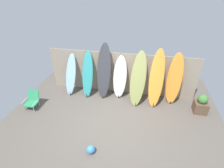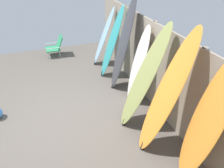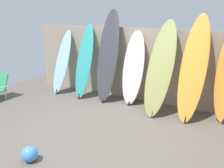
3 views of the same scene
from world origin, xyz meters
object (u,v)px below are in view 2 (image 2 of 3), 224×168
at_px(surfboard_skyblue_0, 103,37).
at_px(surfboard_teal_1, 112,43).
at_px(surfboard_charcoal_2, 123,45).
at_px(surfboard_orange_5, 166,96).
at_px(surfboard_orange_6, 206,124).
at_px(beach_chair, 56,46).
at_px(surfboard_white_3, 138,66).
at_px(surfboard_olive_4, 144,79).

xyz_separation_m(surfboard_skyblue_0, surfboard_teal_1, (0.75, -0.01, 0.10)).
bearing_deg(surfboard_charcoal_2, surfboard_orange_5, -3.30).
height_order(surfboard_teal_1, surfboard_orange_6, surfboard_orange_6).
bearing_deg(beach_chair, surfboard_white_3, 36.63).
xyz_separation_m(surfboard_skyblue_0, surfboard_white_3, (2.06, 0.11, 0.05)).
distance_m(surfboard_skyblue_0, surfboard_orange_5, 3.50).
bearing_deg(surfboard_teal_1, beach_chair, -145.55).
bearing_deg(surfboard_charcoal_2, beach_chair, -152.82).
bearing_deg(surfboard_orange_6, surfboard_white_3, 180.00).
bearing_deg(surfboard_orange_5, surfboard_orange_6, 17.44).
relative_size(surfboard_teal_1, surfboard_orange_5, 0.87).
distance_m(surfboard_olive_4, surfboard_orange_6, 1.38).
bearing_deg(surfboard_orange_5, surfboard_charcoal_2, 176.70).
bearing_deg(beach_chair, surfboard_orange_6, 27.67).
height_order(surfboard_skyblue_0, surfboard_orange_6, surfboard_orange_6).
bearing_deg(surfboard_charcoal_2, surfboard_white_3, 8.60).
relative_size(surfboard_orange_5, beach_chair, 3.35).
relative_size(surfboard_orange_6, beach_chair, 3.15).
xyz_separation_m(surfboard_skyblue_0, surfboard_olive_4, (2.81, -0.14, 0.18)).
distance_m(surfboard_white_3, surfboard_orange_6, 2.11).
bearing_deg(surfboard_orange_6, beach_chair, -165.14).
bearing_deg(surfboard_white_3, surfboard_charcoal_2, -171.40).
relative_size(surfboard_skyblue_0, beach_chair, 2.62).
height_order(surfboard_charcoal_2, surfboard_orange_5, surfboard_charcoal_2).
bearing_deg(surfboard_orange_6, surfboard_teal_1, -177.90).
xyz_separation_m(surfboard_olive_4, surfboard_orange_6, (1.36, 0.25, 0.00)).
bearing_deg(surfboard_white_3, surfboard_orange_5, -8.54).
distance_m(surfboard_teal_1, surfboard_orange_5, 2.74).
height_order(surfboard_teal_1, surfboard_white_3, surfboard_teal_1).
bearing_deg(surfboard_teal_1, surfboard_olive_4, -3.42).
bearing_deg(beach_chair, surfboard_skyblue_0, 62.04).
bearing_deg(surfboard_teal_1, surfboard_skyblue_0, 179.03).
distance_m(surfboard_skyblue_0, surfboard_charcoal_2, 1.46).
relative_size(surfboard_teal_1, surfboard_orange_6, 0.92).
relative_size(surfboard_teal_1, beach_chair, 2.91).
bearing_deg(surfboard_olive_4, surfboard_teal_1, 176.58).
xyz_separation_m(surfboard_orange_5, surfboard_orange_6, (0.68, 0.21, -0.06)).
bearing_deg(surfboard_charcoal_2, surfboard_teal_1, -177.49).
xyz_separation_m(surfboard_teal_1, surfboard_white_3, (1.31, 0.13, -0.05)).
height_order(surfboard_teal_1, surfboard_orange_5, surfboard_orange_5).
xyz_separation_m(surfboard_skyblue_0, beach_chair, (-1.11, -1.29, -0.50)).
relative_size(surfboard_charcoal_2, surfboard_orange_6, 1.11).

